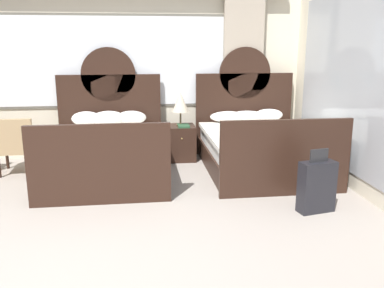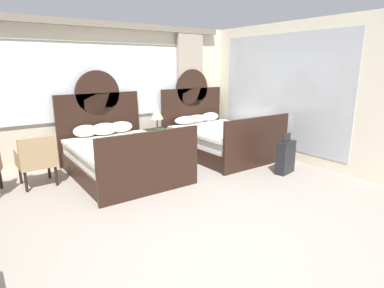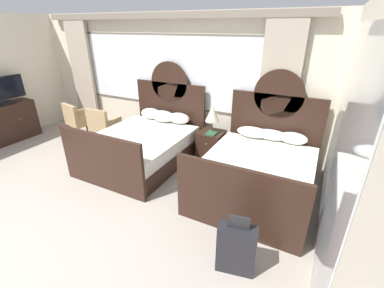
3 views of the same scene
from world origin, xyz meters
name	(u,v)px [view 1 (image 1 of 3)]	position (x,y,z in m)	size (l,w,h in m)	color
ground_plane	(61,282)	(0.00, 0.00, 0.00)	(24.00, 24.00, 0.00)	#9E9389
wall_back_window	(97,70)	(0.00, 3.85, 1.42)	(6.73, 0.22, 2.70)	beige
wall_right_mirror	(367,85)	(3.40, 1.65, 1.35)	(0.08, 4.45, 2.70)	beige
bed_near_window	(107,150)	(0.19, 2.74, 0.36)	(1.64, 2.14, 1.79)	black
bed_near_mirror	(259,146)	(2.41, 2.73, 0.36)	(1.64, 2.14, 1.79)	black
nightstand_between_beds	(180,143)	(1.30, 3.41, 0.28)	(0.47, 0.49, 0.56)	black
table_lamp_on_nightstand	(180,103)	(1.31, 3.41, 0.93)	(0.27, 0.27, 0.54)	brown
book_on_nightstand	(184,126)	(1.35, 3.32, 0.57)	(0.18, 0.26, 0.03)	#285133
armchair_by_window_left	(16,143)	(-1.10, 2.97, 0.46)	(0.56, 0.56, 0.83)	tan
suitcase_on_floor	(317,186)	(2.60, 1.10, 0.29)	(0.43, 0.25, 0.72)	black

